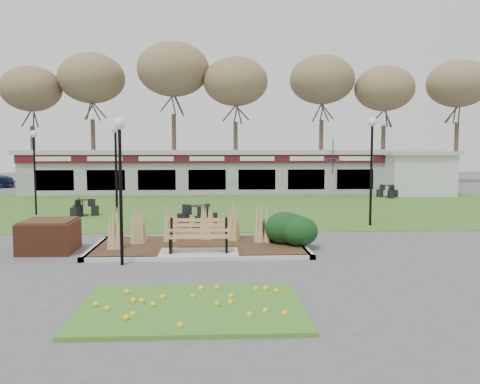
{
  "coord_description": "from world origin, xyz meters",
  "views": [
    {
      "loc": [
        0.43,
        -13.96,
        3.05
      ],
      "look_at": [
        1.26,
        2.0,
        1.65
      ],
      "focal_mm": 38.0,
      "sensor_mm": 36.0,
      "label": 1
    }
  ],
  "objects_px": {
    "park_bench": "(199,235)",
    "brick_planter": "(49,236)",
    "food_pavilion": "(207,171)",
    "lamp_post_mid_left": "(120,158)",
    "bistro_set_a": "(83,210)",
    "patio_umbrella": "(333,171)",
    "lamp_post_far_right": "(372,147)",
    "lamp_post_far_left": "(34,154)",
    "lamp_post_mid_right": "(116,154)",
    "bistro_set_c": "(198,220)",
    "service_hut": "(417,173)",
    "bistro_set_d": "(389,193)"
  },
  "relations": [
    {
      "from": "lamp_post_far_left",
      "to": "lamp_post_mid_right",
      "type": "bearing_deg",
      "value": -47.19
    },
    {
      "from": "bistro_set_a",
      "to": "lamp_post_mid_right",
      "type": "bearing_deg",
      "value": -62.02
    },
    {
      "from": "food_pavilion",
      "to": "lamp_post_far_right",
      "type": "distance_m",
      "value": 16.02
    },
    {
      "from": "bistro_set_c",
      "to": "lamp_post_far_right",
      "type": "bearing_deg",
      "value": 2.08
    },
    {
      "from": "lamp_post_mid_left",
      "to": "bistro_set_a",
      "type": "relative_size",
      "value": 2.83
    },
    {
      "from": "park_bench",
      "to": "lamp_post_far_right",
      "type": "bearing_deg",
      "value": 38.38
    },
    {
      "from": "food_pavilion",
      "to": "lamp_post_mid_right",
      "type": "distance_m",
      "value": 15.92
    },
    {
      "from": "food_pavilion",
      "to": "lamp_post_far_right",
      "type": "xyz_separation_m",
      "value": [
        6.54,
        -14.54,
        1.6
      ]
    },
    {
      "from": "park_bench",
      "to": "lamp_post_far_left",
      "type": "height_order",
      "value": "lamp_post_far_left"
    },
    {
      "from": "park_bench",
      "to": "food_pavilion",
      "type": "relative_size",
      "value": 0.07
    },
    {
      "from": "lamp_post_mid_right",
      "to": "food_pavilion",
      "type": "bearing_deg",
      "value": 78.86
    },
    {
      "from": "patio_umbrella",
      "to": "park_bench",
      "type": "bearing_deg",
      "value": -114.26
    },
    {
      "from": "lamp_post_mid_right",
      "to": "bistro_set_c",
      "type": "relative_size",
      "value": 2.48
    },
    {
      "from": "lamp_post_mid_left",
      "to": "bistro_set_c",
      "type": "relative_size",
      "value": 2.43
    },
    {
      "from": "lamp_post_mid_right",
      "to": "brick_planter",
      "type": "bearing_deg",
      "value": -111.46
    },
    {
      "from": "park_bench",
      "to": "brick_planter",
      "type": "height_order",
      "value": "park_bench"
    },
    {
      "from": "park_bench",
      "to": "lamp_post_far_left",
      "type": "distance_m",
      "value": 12.07
    },
    {
      "from": "bistro_set_a",
      "to": "patio_umbrella",
      "type": "xyz_separation_m",
      "value": [
        13.42,
        9.17,
        1.31
      ]
    },
    {
      "from": "park_bench",
      "to": "patio_umbrella",
      "type": "relative_size",
      "value": 0.68
    },
    {
      "from": "service_hut",
      "to": "lamp_post_far_right",
      "type": "bearing_deg",
      "value": -118.97
    },
    {
      "from": "lamp_post_far_right",
      "to": "bistro_set_d",
      "type": "distance_m",
      "value": 12.21
    },
    {
      "from": "lamp_post_mid_left",
      "to": "food_pavilion",
      "type": "bearing_deg",
      "value": 84.59
    },
    {
      "from": "food_pavilion",
      "to": "lamp_post_far_right",
      "type": "relative_size",
      "value": 5.83
    },
    {
      "from": "food_pavilion",
      "to": "lamp_post_mid_left",
      "type": "relative_size",
      "value": 6.44
    },
    {
      "from": "park_bench",
      "to": "lamp_post_mid_left",
      "type": "relative_size",
      "value": 0.45
    },
    {
      "from": "lamp_post_far_left",
      "to": "bistro_set_d",
      "type": "relative_size",
      "value": 2.71
    },
    {
      "from": "service_hut",
      "to": "bistro_set_c",
      "type": "distance_m",
      "value": 18.78
    },
    {
      "from": "brick_planter",
      "to": "food_pavilion",
      "type": "height_order",
      "value": "food_pavilion"
    },
    {
      "from": "bistro_set_a",
      "to": "bistro_set_d",
      "type": "height_order",
      "value": "bistro_set_d"
    },
    {
      "from": "service_hut",
      "to": "bistro_set_a",
      "type": "bearing_deg",
      "value": -154.14
    },
    {
      "from": "park_bench",
      "to": "service_hut",
      "type": "relative_size",
      "value": 0.39
    },
    {
      "from": "lamp_post_mid_right",
      "to": "bistro_set_d",
      "type": "distance_m",
      "value": 18.74
    },
    {
      "from": "patio_umbrella",
      "to": "bistro_set_c",
      "type": "bearing_deg",
      "value": -122.53
    },
    {
      "from": "service_hut",
      "to": "lamp_post_mid_right",
      "type": "relative_size",
      "value": 1.13
    },
    {
      "from": "park_bench",
      "to": "service_hut",
      "type": "xyz_separation_m",
      "value": [
        13.5,
        17.75,
        0.86
      ]
    },
    {
      "from": "brick_planter",
      "to": "patio_umbrella",
      "type": "distance_m",
      "value": 21.07
    },
    {
      "from": "lamp_post_mid_right",
      "to": "lamp_post_far_left",
      "type": "xyz_separation_m",
      "value": [
        -4.57,
        4.93,
        -0.05
      ]
    },
    {
      "from": "food_pavilion",
      "to": "bistro_set_a",
      "type": "relative_size",
      "value": 18.21
    },
    {
      "from": "brick_planter",
      "to": "bistro_set_c",
      "type": "relative_size",
      "value": 0.95
    },
    {
      "from": "lamp_post_mid_right",
      "to": "bistro_set_d",
      "type": "bearing_deg",
      "value": 40.25
    },
    {
      "from": "brick_planter",
      "to": "bistro_set_d",
      "type": "relative_size",
      "value": 1.07
    },
    {
      "from": "bistro_set_c",
      "to": "park_bench",
      "type": "bearing_deg",
      "value": -87.97
    },
    {
      "from": "brick_planter",
      "to": "lamp_post_far_right",
      "type": "height_order",
      "value": "lamp_post_far_right"
    },
    {
      "from": "service_hut",
      "to": "lamp_post_mid_left",
      "type": "distance_m",
      "value": 24.38
    },
    {
      "from": "brick_planter",
      "to": "lamp_post_mid_right",
      "type": "relative_size",
      "value": 0.39
    },
    {
      "from": "bistro_set_c",
      "to": "service_hut",
      "type": "bearing_deg",
      "value": 43.15
    },
    {
      "from": "food_pavilion",
      "to": "brick_planter",
      "type": "bearing_deg",
      "value": -103.06
    },
    {
      "from": "park_bench",
      "to": "brick_planter",
      "type": "xyz_separation_m",
      "value": [
        -4.4,
        0.75,
        -0.11
      ]
    },
    {
      "from": "lamp_post_far_right",
      "to": "lamp_post_mid_right",
      "type": "bearing_deg",
      "value": -173.91
    },
    {
      "from": "park_bench",
      "to": "patio_umbrella",
      "type": "height_order",
      "value": "patio_umbrella"
    }
  ]
}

